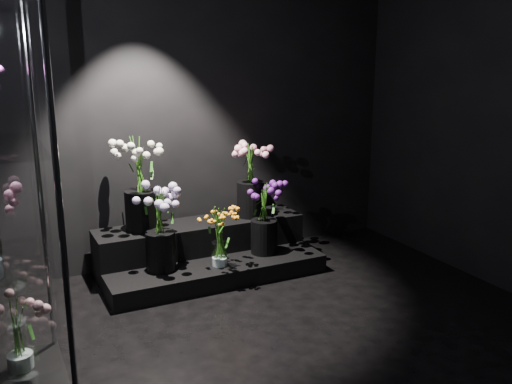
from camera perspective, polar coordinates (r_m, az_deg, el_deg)
floor at (r=3.81m, az=4.71°, el=-16.01°), size 4.00×4.00×0.00m
wall_back at (r=5.13m, az=-6.55°, el=8.41°), size 4.00×0.00×4.00m
display_riser at (r=5.06m, az=-5.04°, el=-5.97°), size 1.86×0.83×0.41m
bouquet_orange_bells at (r=4.69m, az=-3.69°, el=-4.24°), size 0.31×0.31×0.53m
bouquet_lilac at (r=4.62m, az=-9.62°, el=-3.11°), size 0.46×0.46×0.67m
bouquet_purple at (r=4.95m, az=0.82°, el=-2.19°), size 0.37×0.37×0.64m
bouquet_cream_roses at (r=4.84m, az=-11.52°, el=1.33°), size 0.37×0.37×0.80m
bouquet_pink_roses at (r=5.14m, az=-0.58°, el=1.82°), size 0.44×0.44×0.69m
bouquet_case_base_pink at (r=3.64m, az=-22.77°, el=-12.82°), size 0.39×0.39×0.44m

